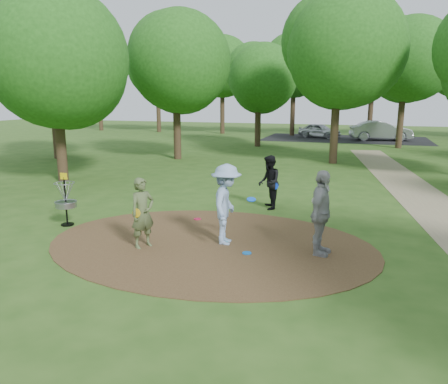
% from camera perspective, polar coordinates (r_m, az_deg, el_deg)
% --- Properties ---
extents(ground, '(100.00, 100.00, 0.00)m').
position_cam_1_polar(ground, '(11.17, -1.88, -6.78)').
color(ground, '#2D5119').
rests_on(ground, ground).
extents(dirt_clearing, '(8.40, 8.40, 0.02)m').
position_cam_1_polar(dirt_clearing, '(11.17, -1.88, -6.74)').
color(dirt_clearing, '#47301C').
rests_on(dirt_clearing, ground).
extents(parking_lot, '(14.00, 8.00, 0.01)m').
position_cam_1_polar(parking_lot, '(40.13, 15.51, 6.71)').
color(parking_lot, black).
rests_on(parking_lot, ground).
extents(player_observer_with_disc, '(0.68, 0.76, 1.75)m').
position_cam_1_polar(player_observer_with_disc, '(10.86, -10.58, -2.72)').
color(player_observer_with_disc, '#4D5C35').
rests_on(player_observer_with_disc, ground).
extents(player_throwing_with_disc, '(1.24, 1.41, 2.04)m').
position_cam_1_polar(player_throwing_with_disc, '(10.91, 0.29, -1.65)').
color(player_throwing_with_disc, '#8BA7CF').
rests_on(player_throwing_with_disc, ground).
extents(player_walking_with_disc, '(0.91, 1.03, 1.79)m').
position_cam_1_polar(player_walking_with_disc, '(14.45, 5.90, 1.25)').
color(player_walking_with_disc, black).
rests_on(player_walking_with_disc, ground).
extents(player_waiting_with_disc, '(0.68, 1.25, 2.03)m').
position_cam_1_polar(player_waiting_with_disc, '(10.37, 12.54, -2.74)').
color(player_waiting_with_disc, '#949396').
rests_on(player_waiting_with_disc, ground).
extents(disc_ground_cyan, '(0.22, 0.22, 0.02)m').
position_cam_1_polar(disc_ground_cyan, '(11.26, 0.01, -6.46)').
color(disc_ground_cyan, '#17BDBE').
rests_on(disc_ground_cyan, dirt_clearing).
extents(disc_ground_blue, '(0.22, 0.22, 0.02)m').
position_cam_1_polar(disc_ground_blue, '(10.48, 3.00, -7.95)').
color(disc_ground_blue, blue).
rests_on(disc_ground_blue, dirt_clearing).
extents(disc_ground_red, '(0.22, 0.22, 0.02)m').
position_cam_1_polar(disc_ground_red, '(13.29, -3.49, -3.53)').
color(disc_ground_red, '#C71343').
rests_on(disc_ground_red, dirt_clearing).
extents(car_left, '(4.08, 2.82, 1.29)m').
position_cam_1_polar(car_left, '(40.64, 12.36, 7.85)').
color(car_left, '#B9BDC1').
rests_on(car_left, ground).
extents(car_right, '(5.25, 2.68, 1.65)m').
position_cam_1_polar(car_right, '(39.47, 19.78, 7.54)').
color(car_right, '#94969B').
rests_on(car_right, ground).
extents(disc_golf_basket, '(0.63, 0.63, 1.54)m').
position_cam_1_polar(disc_golf_basket, '(13.32, -20.02, -0.47)').
color(disc_golf_basket, black).
rests_on(disc_golf_basket, ground).
extents(tree_ring, '(37.56, 45.77, 9.00)m').
position_cam_1_polar(tree_ring, '(18.09, 12.84, 17.17)').
color(tree_ring, '#332316').
rests_on(tree_ring, ground).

